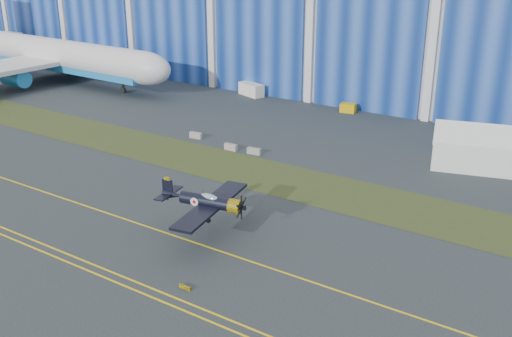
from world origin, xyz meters
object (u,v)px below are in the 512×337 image
Objects in this scene: tent at (482,144)px; tug at (348,108)px; warbird at (206,201)px; shipping_container at (251,89)px; jetliner at (52,21)px.

tent is 29.47m from tug.
shipping_container is (-28.61, 50.32, -2.41)m from warbird.
warbird is 39.93m from tent.
jetliner is 13.38× the size of shipping_container.
tent is at bearing 1.52° from shipping_container.
shipping_container is 2.12× the size of tug.
tug is at bearing 11.66° from jetliner.
tent is 2.63× the size of shipping_container.
jetliner reaches higher than shipping_container.
jetliner reaches higher than warbird.
tug is (20.60, -0.59, -0.43)m from shipping_container.
jetliner is 5.09× the size of tent.
jetliner reaches higher than tent.
warbird is 57.93m from shipping_container.
tug is at bearing 135.99° from tent.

